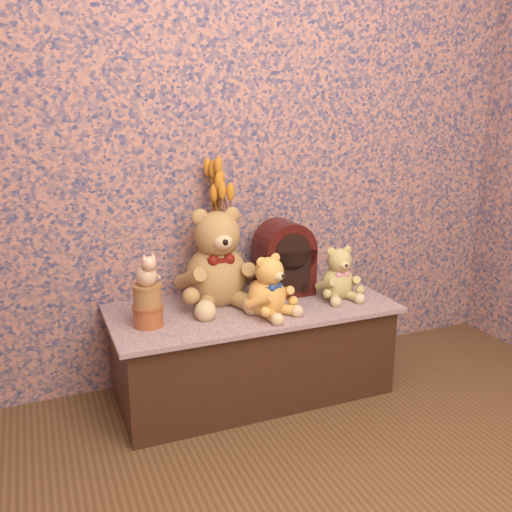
# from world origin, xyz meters

# --- Properties ---
(display_shelf) EXTENTS (1.24, 0.57, 0.42)m
(display_shelf) POSITION_xyz_m (0.00, 1.23, 0.21)
(display_shelf) COLOR #3C457C
(display_shelf) RESTS_ON ground
(teddy_large) EXTENTS (0.38, 0.45, 0.46)m
(teddy_large) POSITION_xyz_m (-0.12, 1.33, 0.65)
(teddy_large) COLOR #A77C40
(teddy_large) RESTS_ON display_shelf
(teddy_medium) EXTENTS (0.31, 0.33, 0.28)m
(teddy_medium) POSITION_xyz_m (0.03, 1.12, 0.55)
(teddy_medium) COLOR gold
(teddy_medium) RESTS_ON display_shelf
(teddy_small) EXTENTS (0.22, 0.26, 0.26)m
(teddy_small) POSITION_xyz_m (0.41, 1.18, 0.54)
(teddy_small) COLOR tan
(teddy_small) RESTS_ON display_shelf
(cathedral_radio) EXTENTS (0.25, 0.18, 0.35)m
(cathedral_radio) POSITION_xyz_m (0.20, 1.33, 0.59)
(cathedral_radio) COLOR #370B0A
(cathedral_radio) RESTS_ON display_shelf
(ceramic_vase) EXTENTS (0.12, 0.12, 0.19)m
(ceramic_vase) POSITION_xyz_m (-0.08, 1.38, 0.51)
(ceramic_vase) COLOR tan
(ceramic_vase) RESTS_ON display_shelf
(dried_stalks) EXTENTS (0.25, 0.25, 0.37)m
(dried_stalks) POSITION_xyz_m (-0.08, 1.38, 0.79)
(dried_stalks) COLOR orange
(dried_stalks) RESTS_ON ceramic_vase
(biscuit_tin_lower) EXTENTS (0.13, 0.13, 0.09)m
(biscuit_tin_lower) POSITION_xyz_m (-0.47, 1.17, 0.46)
(biscuit_tin_lower) COLOR #AC7732
(biscuit_tin_lower) RESTS_ON display_shelf
(biscuit_tin_upper) EXTENTS (0.14, 0.14, 0.09)m
(biscuit_tin_upper) POSITION_xyz_m (-0.47, 1.17, 0.54)
(biscuit_tin_upper) COLOR tan
(biscuit_tin_upper) RESTS_ON biscuit_tin_lower
(cat_figurine) EXTENTS (0.12, 0.13, 0.14)m
(cat_figurine) POSITION_xyz_m (-0.47, 1.17, 0.66)
(cat_figurine) COLOR silver
(cat_figurine) RESTS_ON biscuit_tin_upper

